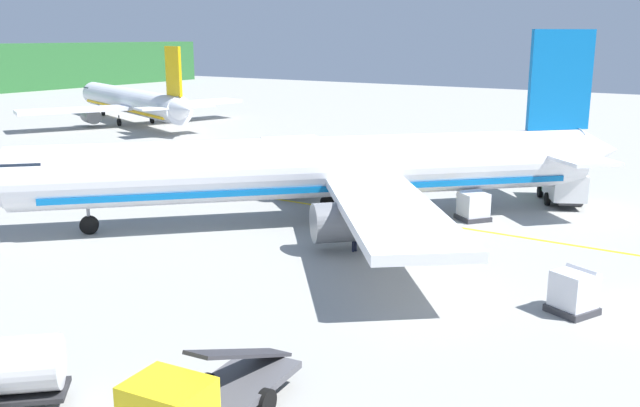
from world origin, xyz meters
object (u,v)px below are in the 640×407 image
Objects in this scene: airliner_mid_apron at (132,102)px; service_truck_baggage at (562,183)px; airliner_foreground at (323,169)px; crew_marshaller at (354,233)px; service_truck_fuel at (196,404)px; cargo_container_near at (473,206)px; cargo_container_mid at (574,292)px.

service_truck_baggage is at bearing -103.73° from airliner_mid_apron.
crew_marshaller is (-4.50, -4.95, -2.35)m from airliner_foreground.
service_truck_fuel is 28.46m from cargo_container_near.
service_truck_baggage is 19.01m from crew_marshaller.
cargo_container_mid is at bearing -118.07° from airliner_mid_apron.
service_truck_fuel reaches higher than service_truck_baggage.
service_truck_baggage reaches higher than cargo_container_mid.
airliner_mid_apron is at bearing 58.58° from crew_marshaller.
service_truck_baggage reaches higher than crew_marshaller.
airliner_foreground reaches higher than airliner_mid_apron.
crew_marshaller is (-9.97, 2.91, 0.14)m from cargo_container_near.
airliner_foreground reaches higher than crew_marshaller.
service_truck_fuel is (-22.87, -10.45, -2.22)m from airliner_foreground.
crew_marshaller is at bearing 78.94° from cargo_container_mid.
airliner_mid_apron is at bearing 76.27° from service_truck_baggage.
cargo_container_mid reaches higher than crew_marshaller.
service_truck_fuel is at bearing -163.34° from crew_marshaller.
cargo_container_mid is at bearing -101.06° from crew_marshaller.
airliner_foreground reaches higher than service_truck_fuel.
service_truck_baggage is at bearing 16.18° from cargo_container_mid.
crew_marshaller is (18.37, 5.50, -0.13)m from service_truck_fuel.
cargo_container_mid is 1.29× the size of crew_marshaller.
service_truck_fuel is at bearing 157.21° from cargo_container_mid.
service_truck_fuel is 2.84× the size of cargo_container_near.
airliner_foreground is at bearing 47.74° from crew_marshaller.
airliner_mid_apron is 13.87× the size of cargo_container_near.
airliner_mid_apron is 19.62× the size of crew_marshaller.
crew_marshaller is (2.39, 12.21, 0.11)m from cargo_container_mid.
airliner_foreground is 7.09m from crew_marshaller.
service_truck_fuel reaches higher than cargo_container_near.
airliner_foreground is 18.66m from cargo_container_mid.
airliner_foreground is 9.89m from cargo_container_near.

